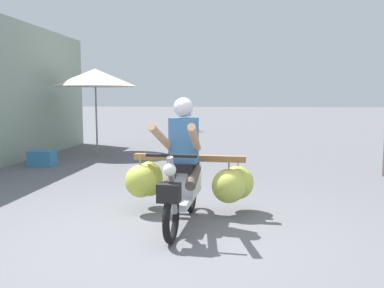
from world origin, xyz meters
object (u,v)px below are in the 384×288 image
motorbike_main_loaded (188,177)px  market_umbrella_near_shop (95,78)px  motorbike_distant_ahead_left (187,119)px  produce_crate (42,158)px

motorbike_main_loaded → market_umbrella_near_shop: market_umbrella_near_shop is taller
motorbike_distant_ahead_left → produce_crate: size_ratio=2.63×
motorbike_main_loaded → market_umbrella_near_shop: bearing=120.5°
market_umbrella_near_shop → produce_crate: 2.91m
market_umbrella_near_shop → produce_crate: bearing=-104.6°
market_umbrella_near_shop → produce_crate: (-0.55, -2.11, -1.93)m
motorbike_main_loaded → motorbike_distant_ahead_left: (-1.78, 13.19, 0.03)m
motorbike_main_loaded → motorbike_distant_ahead_left: bearing=97.7°
market_umbrella_near_shop → motorbike_main_loaded: bearing=-59.5°
market_umbrella_near_shop → produce_crate: market_umbrella_near_shop is taller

